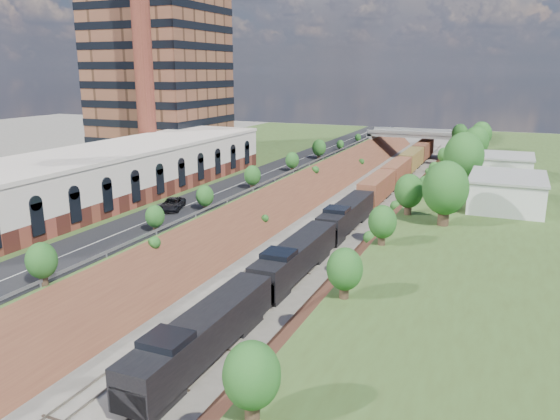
# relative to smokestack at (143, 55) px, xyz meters

# --- Properties ---
(platform_left) EXTENTS (44.00, 180.00, 5.00)m
(platform_left) POSITION_rel_smokestack_xyz_m (3.00, 4.00, -22.50)
(platform_left) COLOR #3C5121
(platform_left) RESTS_ON ground
(embankment_left) EXTENTS (10.00, 180.00, 10.00)m
(embankment_left) POSITION_rel_smokestack_xyz_m (25.00, 4.00, -25.00)
(embankment_left) COLOR brown
(embankment_left) RESTS_ON ground
(embankment_right) EXTENTS (10.00, 180.00, 10.00)m
(embankment_right) POSITION_rel_smokestack_xyz_m (47.00, 4.00, -25.00)
(embankment_right) COLOR brown
(embankment_right) RESTS_ON ground
(rail_left_track) EXTENTS (1.58, 180.00, 0.18)m
(rail_left_track) POSITION_rel_smokestack_xyz_m (33.40, 4.00, -24.91)
(rail_left_track) COLOR gray
(rail_left_track) RESTS_ON ground
(rail_right_track) EXTENTS (1.58, 180.00, 0.18)m
(rail_right_track) POSITION_rel_smokestack_xyz_m (38.60, 4.00, -24.91)
(rail_right_track) COLOR gray
(rail_right_track) RESTS_ON ground
(road) EXTENTS (8.00, 180.00, 0.10)m
(road) POSITION_rel_smokestack_xyz_m (20.50, 4.00, -19.95)
(road) COLOR black
(road) RESTS_ON platform_left
(guardrail) EXTENTS (0.10, 171.00, 0.70)m
(guardrail) POSITION_rel_smokestack_xyz_m (24.60, 3.80, -19.45)
(guardrail) COLOR #99999E
(guardrail) RESTS_ON platform_left
(commercial_building) EXTENTS (14.30, 62.30, 7.00)m
(commercial_building) POSITION_rel_smokestack_xyz_m (8.00, -18.00, -16.49)
(commercial_building) COLOR brown
(commercial_building) RESTS_ON platform_left
(highrise_tower) EXTENTS (22.00, 22.00, 53.90)m
(highrise_tower) POSITION_rel_smokestack_xyz_m (-8.00, 16.00, 7.88)
(highrise_tower) COLOR brown
(highrise_tower) RESTS_ON platform_left
(smokestack) EXTENTS (3.20, 3.20, 40.00)m
(smokestack) POSITION_rel_smokestack_xyz_m (0.00, 0.00, 0.00)
(smokestack) COLOR brown
(smokestack) RESTS_ON platform_left
(overpass) EXTENTS (24.50, 8.30, 7.40)m
(overpass) POSITION_rel_smokestack_xyz_m (36.00, 66.00, -20.08)
(overpass) COLOR gray
(overpass) RESTS_ON ground
(white_building_near) EXTENTS (9.00, 12.00, 4.00)m
(white_building_near) POSITION_rel_smokestack_xyz_m (59.50, -4.00, -18.00)
(white_building_near) COLOR silver
(white_building_near) RESTS_ON platform_right
(white_building_far) EXTENTS (8.00, 10.00, 3.60)m
(white_building_far) POSITION_rel_smokestack_xyz_m (59.00, 18.00, -18.20)
(white_building_far) COLOR silver
(white_building_far) RESTS_ON platform_right
(tree_right_large) EXTENTS (5.25, 5.25, 7.61)m
(tree_right_large) POSITION_rel_smokestack_xyz_m (53.00, -16.00, -15.62)
(tree_right_large) COLOR #473323
(tree_right_large) RESTS_ON platform_right
(tree_left_crest) EXTENTS (2.45, 2.45, 3.55)m
(tree_left_crest) POSITION_rel_smokestack_xyz_m (24.20, -36.00, -17.96)
(tree_left_crest) COLOR #473323
(tree_left_crest) RESTS_ON platform_left
(freight_train) EXTENTS (3.16, 127.11, 4.69)m
(freight_train) POSITION_rel_smokestack_xyz_m (38.60, 10.13, -22.35)
(freight_train) COLOR black
(freight_train) RESTS_ON ground
(suv) EXTENTS (4.10, 5.89, 1.49)m
(suv) POSITION_rel_smokestack_xyz_m (20.01, -22.53, -19.15)
(suv) COLOR black
(suv) RESTS_ON road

